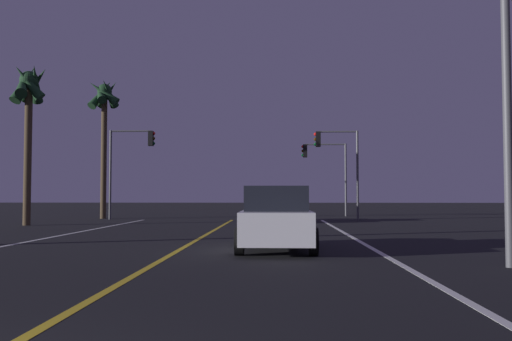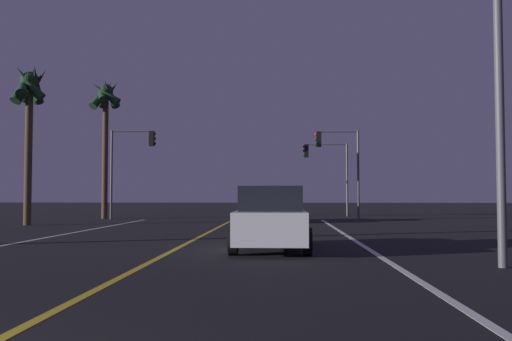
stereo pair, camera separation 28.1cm
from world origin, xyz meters
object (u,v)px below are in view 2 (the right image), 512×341
object	(u,v)px
car_lead_same_lane	(271,219)
street_lamp_right_near	(476,13)
palm_tree_left_mid	(29,96)
traffic_light_near_right	(337,154)
car_ahead_far	(272,207)
palm_tree_left_far	(105,106)
traffic_light_near_left	(133,153)
traffic_light_far_right	(325,162)

from	to	relation	value
car_lead_same_lane	street_lamp_right_near	bearing A→B (deg)	-127.08
street_lamp_right_near	palm_tree_left_mid	xyz separation A→B (m)	(-16.41, 14.66, 1.08)
traffic_light_near_right	palm_tree_left_mid	size ratio (longest dim) A/B	0.66
street_lamp_right_near	palm_tree_left_mid	distance (m)	22.04
car_ahead_far	street_lamp_right_near	size ratio (longest dim) A/B	0.52
traffic_light_near_right	palm_tree_left_mid	world-z (taller)	palm_tree_left_mid
car_lead_same_lane	palm_tree_left_far	xyz separation A→B (m)	(-10.80, 18.97, 6.25)
street_lamp_right_near	traffic_light_near_left	bearing A→B (deg)	-58.25
car_ahead_far	street_lamp_right_near	bearing A→B (deg)	-166.25
traffic_light_near_right	traffic_light_far_right	xyz separation A→B (m)	(-0.28, 5.50, -0.15)
traffic_light_near_left	street_lamp_right_near	xyz separation A→B (m)	(13.02, -21.05, 1.27)
palm_tree_left_far	traffic_light_near_right	bearing A→B (deg)	-4.70
traffic_light_near_left	palm_tree_left_mid	size ratio (longest dim) A/B	0.67
car_lead_same_lane	traffic_light_far_right	size ratio (longest dim) A/B	0.85
car_lead_same_lane	traffic_light_near_right	xyz separation A→B (m)	(3.58, 17.79, 3.08)
street_lamp_right_near	palm_tree_left_mid	world-z (taller)	street_lamp_right_near
palm_tree_left_mid	palm_tree_left_far	size ratio (longest dim) A/B	0.90
car_lead_same_lane	traffic_light_far_right	bearing A→B (deg)	-8.05
car_lead_same_lane	traffic_light_near_left	bearing A→B (deg)	26.07
street_lamp_right_near	palm_tree_left_mid	size ratio (longest dim) A/B	1.04
street_lamp_right_near	palm_tree_left_far	size ratio (longest dim) A/B	0.93
traffic_light_far_right	palm_tree_left_mid	size ratio (longest dim) A/B	0.63
car_ahead_far	street_lamp_right_near	xyz separation A→B (m)	(4.57, -18.67, 4.43)
car_ahead_far	traffic_light_near_right	world-z (taller)	traffic_light_near_right
street_lamp_right_near	palm_tree_left_mid	bearing A→B (deg)	-41.78
car_lead_same_lane	traffic_light_near_right	world-z (taller)	traffic_light_near_right
car_ahead_far	car_lead_same_lane	bearing A→B (deg)	-179.08
palm_tree_left_far	palm_tree_left_mid	bearing A→B (deg)	-99.67
car_ahead_far	palm_tree_left_far	bearing A→B (deg)	71.36
car_lead_same_lane	car_ahead_far	xyz separation A→B (m)	(-0.25, 15.41, 0.00)
street_lamp_right_near	car_lead_same_lane	bearing A→B (deg)	-37.08
car_lead_same_lane	traffic_light_far_right	world-z (taller)	traffic_light_far_right
car_ahead_far	traffic_light_near_left	bearing A→B (deg)	74.29
car_ahead_far	traffic_light_near_right	size ratio (longest dim) A/B	0.81
car_lead_same_lane	traffic_light_near_left	distance (m)	20.05
car_lead_same_lane	palm_tree_left_mid	distance (m)	17.51
traffic_light_far_right	traffic_light_near_right	bearing A→B (deg)	92.96
car_lead_same_lane	street_lamp_right_near	xyz separation A→B (m)	(4.32, -3.27, 4.43)
car_ahead_far	traffic_light_far_right	world-z (taller)	traffic_light_far_right
car_lead_same_lane	palm_tree_left_far	bearing A→B (deg)	29.66
traffic_light_near_left	palm_tree_left_mid	bearing A→B (deg)	-117.96
traffic_light_near_left	traffic_light_far_right	xyz separation A→B (m)	(11.99, 5.50, -0.21)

